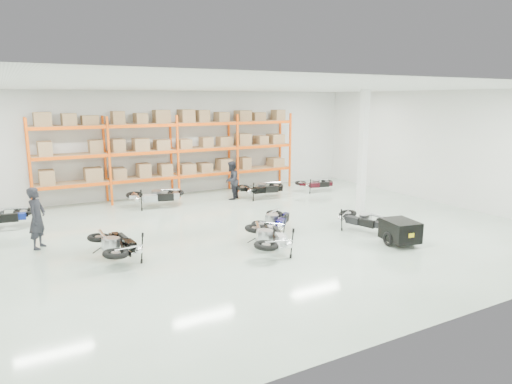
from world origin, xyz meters
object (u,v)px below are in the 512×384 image
moto_blue_centre (274,217)px  person_back (231,180)px  moto_back_d (316,181)px  moto_black_far_left (116,240)px  person_left (37,218)px  moto_back_b (155,193)px  trailer (400,231)px  moto_silver_left (269,233)px  moto_touring_right (362,216)px  moto_back_c (261,185)px

moto_blue_centre → person_back: (0.97, 5.09, 0.29)m
moto_blue_centre → moto_back_d: (5.03, 4.69, -0.04)m
moto_black_far_left → moto_back_d: size_ratio=1.19×
moto_blue_centre → person_back: person_back is taller
moto_blue_centre → moto_black_far_left: size_ratio=0.91×
moto_back_d → person_left: (-11.66, -2.78, 0.40)m
moto_back_b → moto_back_d: bearing=-78.9°
trailer → person_back: 8.07m
trailer → moto_back_b: 9.35m
moto_silver_left → moto_touring_right: size_ratio=1.14×
moto_black_far_left → moto_back_d: moto_black_far_left is taller
moto_black_far_left → moto_touring_right: moto_black_far_left is taller
moto_silver_left → trailer: (3.68, -1.22, -0.16)m
person_back → person_left: bearing=-20.3°
moto_back_b → trailer: bearing=-133.9°
moto_blue_centre → moto_black_far_left: (-4.94, -0.23, 0.05)m
moto_touring_right → person_back: bearing=89.8°
moto_black_far_left → moto_back_c: 8.61m
moto_back_c → person_back: person_back is taller
trailer → moto_back_d: bearing=82.2°
moto_touring_right → person_back: person_back is taller
moto_blue_centre → trailer: moto_blue_centre is taller
moto_touring_right → moto_back_d: bearing=53.0°
person_left → moto_touring_right: bearing=-79.5°
moto_back_c → trailer: bearing=-166.0°
moto_black_far_left → person_left: person_left is taller
moto_blue_centre → moto_back_b: (-2.26, 5.21, 0.07)m
moto_back_b → person_back: (3.24, -0.12, 0.22)m
person_back → moto_silver_left: bearing=29.5°
trailer → moto_black_far_left: bearing=171.6°
moto_black_far_left → moto_back_c: (7.10, 4.88, -0.01)m
moto_silver_left → moto_back_b: moto_back_b is taller
moto_blue_centre → moto_back_c: size_ratio=0.92×
person_back → moto_back_d: bearing=131.3°
moto_touring_right → moto_blue_centre: bearing=140.4°
person_left → moto_back_c: bearing=-43.4°
moto_back_b → person_back: size_ratio=1.19×
moto_touring_right → person_back: 6.50m
moto_back_b → person_back: bearing=-76.9°
moto_black_far_left → moto_back_b: bearing=-119.9°
person_back → trailer: bearing=58.2°
moto_back_c → moto_back_d: size_ratio=1.17×
moto_black_far_left → person_back: 7.96m
moto_blue_centre → person_left: bearing=32.7°
moto_silver_left → moto_back_b: 6.89m
moto_silver_left → person_back: bearing=-88.5°
moto_back_d → moto_silver_left: bearing=148.9°
trailer → person_back: size_ratio=1.09×
moto_touring_right → moto_black_far_left: bearing=158.4°
trailer → moto_back_c: (-0.38, 7.46, 0.14)m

